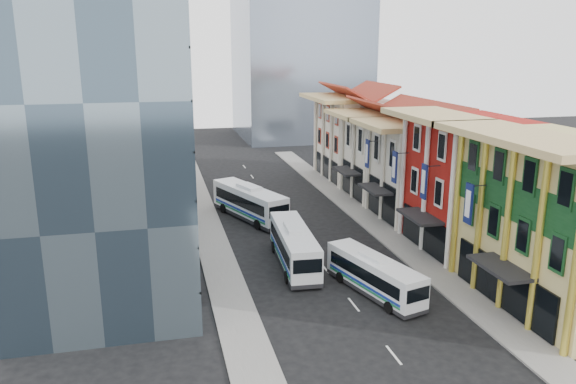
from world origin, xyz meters
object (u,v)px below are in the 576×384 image
object	(u,v)px
office_tower	(101,87)
bus_left_near	(294,245)
shophouse_tan	(560,224)
bus_left_far	(249,202)
bus_right	(374,274)

from	to	relation	value
office_tower	bus_left_near	distance (m)	19.93
bus_left_near	office_tower	bearing A→B (deg)	173.19
shophouse_tan	bus_left_near	world-z (taller)	shophouse_tan
shophouse_tan	bus_left_far	world-z (taller)	shophouse_tan
shophouse_tan	office_tower	size ratio (longest dim) A/B	0.47
shophouse_tan	bus_left_near	size ratio (longest dim) A/B	1.27
bus_left_far	bus_right	size ratio (longest dim) A/B	1.21
office_tower	bus_left_near	xyz separation A→B (m)	(14.66, -2.69, -13.23)
bus_left_far	shophouse_tan	bearing A→B (deg)	-76.32
office_tower	bus_left_near	size ratio (longest dim) A/B	2.72
bus_left_near	bus_right	size ratio (longest dim) A/B	1.15
bus_left_near	shophouse_tan	bearing A→B (deg)	-31.13
bus_left_far	bus_right	xyz separation A→B (m)	(5.86, -20.94, -0.32)
office_tower	bus_right	world-z (taller)	office_tower
shophouse_tan	bus_right	size ratio (longest dim) A/B	1.46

